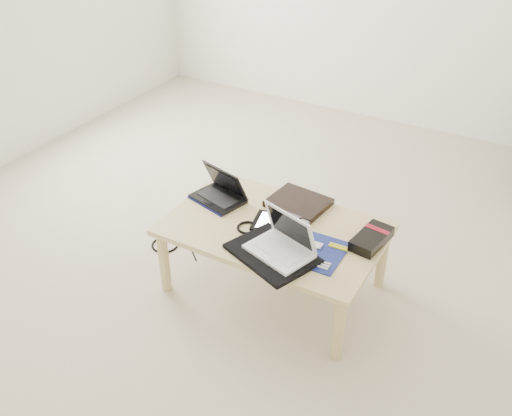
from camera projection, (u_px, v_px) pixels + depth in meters
The scene contains 13 objects.
ground at pixel (247, 226), 3.62m from camera, with size 4.00×4.00×0.00m, color beige.
coffee_table at pixel (274, 234), 2.95m from camera, with size 1.10×0.70×0.40m.
book at pixel (299, 203), 3.09m from camera, with size 0.33×0.28×0.03m.
netbook at pixel (220, 193), 3.12m from camera, with size 0.32×0.27×0.19m.
tablet at pixel (277, 223), 2.94m from camera, with size 0.28×0.24×0.01m.
remote at pixel (305, 223), 2.93m from camera, with size 0.07×0.23×0.02m.
neoprene_sleeve at pixel (272, 254), 2.72m from camera, with size 0.40×0.30×0.02m, color black.
white_laptop at pixel (283, 243), 2.70m from camera, with size 0.35×0.29×0.21m.
motherboard at pixel (320, 252), 2.73m from camera, with size 0.23×0.29×0.01m.
gpu_box at pixel (372, 239), 2.79m from camera, with size 0.16×0.26×0.06m.
cable_coil at pixel (248, 228), 2.90m from camera, with size 0.11×0.11×0.01m, color black.
floor_cable_coil at pixel (165, 245), 3.45m from camera, with size 0.16×0.16×0.01m, color black.
floor_cable_trail at pixel (189, 244), 3.45m from camera, with size 0.01×0.01×0.33m, color black.
Camera 1 is at (1.51, -2.55, 2.08)m, focal length 40.00 mm.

